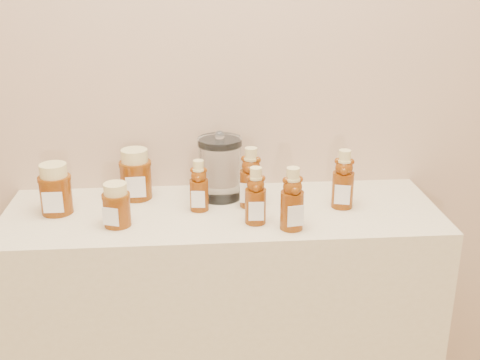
{
  "coord_description": "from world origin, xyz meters",
  "views": [
    {
      "loc": [
        -0.07,
        0.03,
        1.56
      ],
      "look_at": [
        0.05,
        1.52,
        1.0
      ],
      "focal_mm": 45.0,
      "sensor_mm": 36.0,
      "label": 1
    }
  ],
  "objects_px": {
    "glass_canister": "(220,166)",
    "display_table": "(224,347)",
    "bear_bottle_back_left": "(199,182)",
    "honey_jar_left": "(55,189)",
    "bear_bottle_front_left": "(256,192)"
  },
  "relations": [
    {
      "from": "bear_bottle_front_left",
      "to": "glass_canister",
      "type": "distance_m",
      "value": 0.2
    },
    {
      "from": "bear_bottle_back_left",
      "to": "glass_canister",
      "type": "bearing_deg",
      "value": 60.73
    },
    {
      "from": "bear_bottle_back_left",
      "to": "bear_bottle_front_left",
      "type": "xyz_separation_m",
      "value": [
        0.15,
        -0.1,
        0.01
      ]
    },
    {
      "from": "display_table",
      "to": "bear_bottle_front_left",
      "type": "xyz_separation_m",
      "value": [
        0.08,
        -0.08,
        0.54
      ]
    },
    {
      "from": "bear_bottle_back_left",
      "to": "honey_jar_left",
      "type": "bearing_deg",
      "value": -174.42
    },
    {
      "from": "glass_canister",
      "to": "display_table",
      "type": "bearing_deg",
      "value": -89.74
    },
    {
      "from": "display_table",
      "to": "glass_canister",
      "type": "xyz_separation_m",
      "value": [
        -0.0,
        0.1,
        0.55
      ]
    },
    {
      "from": "bear_bottle_front_left",
      "to": "honey_jar_left",
      "type": "distance_m",
      "value": 0.54
    },
    {
      "from": "display_table",
      "to": "bear_bottle_back_left",
      "type": "height_order",
      "value": "bear_bottle_back_left"
    },
    {
      "from": "bear_bottle_back_left",
      "to": "bear_bottle_front_left",
      "type": "distance_m",
      "value": 0.17
    },
    {
      "from": "bear_bottle_front_left",
      "to": "glass_canister",
      "type": "relative_size",
      "value": 0.89
    },
    {
      "from": "honey_jar_left",
      "to": "glass_canister",
      "type": "relative_size",
      "value": 0.72
    },
    {
      "from": "bear_bottle_front_left",
      "to": "honey_jar_left",
      "type": "height_order",
      "value": "bear_bottle_front_left"
    },
    {
      "from": "honey_jar_left",
      "to": "bear_bottle_back_left",
      "type": "bearing_deg",
      "value": -1.62
    },
    {
      "from": "bear_bottle_back_left",
      "to": "honey_jar_left",
      "type": "relative_size",
      "value": 1.16
    }
  ]
}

